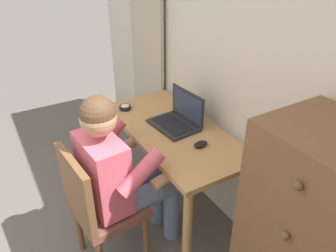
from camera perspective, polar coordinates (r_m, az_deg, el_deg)
name	(u,v)px	position (r m, az deg, el deg)	size (l,w,h in m)	color
wall_back	(269,71)	(1.95, 17.18, 9.15)	(4.80, 0.05, 2.50)	beige
curtain_panel	(147,44)	(3.03, -3.72, 13.98)	(0.56, 0.03, 2.14)	#BCAD99
desk	(173,143)	(2.34, 0.87, -2.98)	(1.20, 0.57, 0.75)	tan
chair	(97,205)	(2.09, -12.14, -13.21)	(0.45, 0.43, 0.88)	brown
person_seated	(122,170)	(2.03, -7.97, -7.61)	(0.56, 0.61, 1.20)	#6B84AD
laptop	(178,118)	(2.30, 1.76, 1.35)	(0.36, 0.28, 0.24)	#232326
computer_mouse	(201,144)	(2.09, 5.68, -3.17)	(0.06, 0.10, 0.03)	black
desk_clock	(125,107)	(2.55, -7.44, 3.20)	(0.09, 0.09, 0.03)	black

